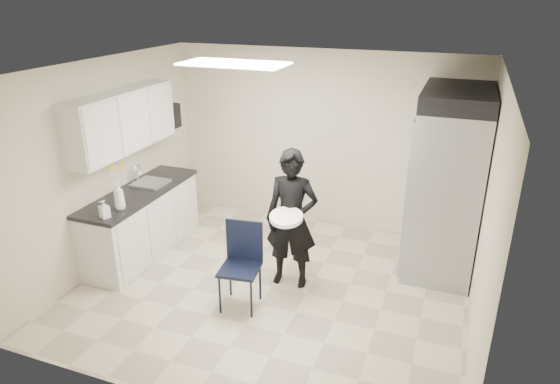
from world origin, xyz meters
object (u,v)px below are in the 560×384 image
at_px(lower_counter, 142,223).
at_px(commercial_fridge, 447,190).
at_px(folding_chair, 240,269).
at_px(man_tuxedo, 292,220).

bearing_deg(lower_counter, commercial_fridge, 15.88).
bearing_deg(folding_chair, man_tuxedo, 54.15).
bearing_deg(man_tuxedo, lower_counter, 174.62).
distance_m(commercial_fridge, folding_chair, 2.74).
bearing_deg(lower_counter, man_tuxedo, -0.29).
relative_size(lower_counter, man_tuxedo, 1.12).
distance_m(lower_counter, man_tuxedo, 2.17).
relative_size(lower_counter, commercial_fridge, 0.90).
bearing_deg(commercial_fridge, lower_counter, -164.12).
xyz_separation_m(commercial_fridge, folding_chair, (-2.02, -1.76, -0.57)).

